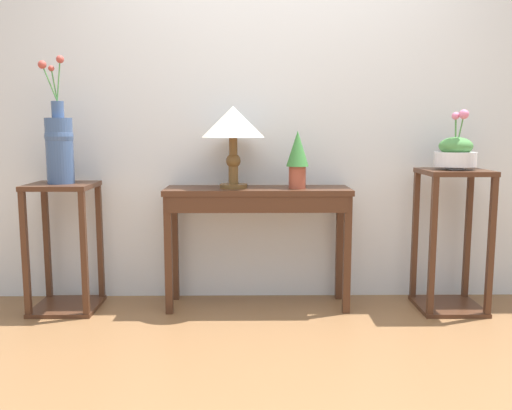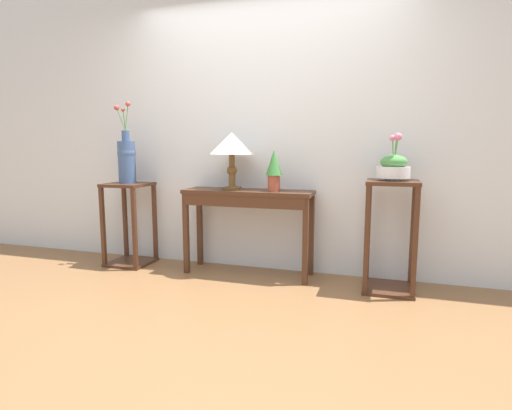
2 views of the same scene
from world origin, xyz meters
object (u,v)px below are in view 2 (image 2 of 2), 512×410
potted_plant_on_console (274,168)px  console_table (247,204)px  pedestal_stand_left (130,224)px  planter_bowl_wide_right (394,167)px  table_lamp (232,146)px  flower_vase_tall_left (127,158)px  pedestal_stand_right (390,236)px

potted_plant_on_console → console_table: bearing=176.6°
pedestal_stand_left → planter_bowl_wide_right: 2.52m
table_lamp → flower_vase_tall_left: flower_vase_tall_left is taller
table_lamp → pedestal_stand_right: 1.56m
console_table → pedestal_stand_right: 1.24m
planter_bowl_wide_right → flower_vase_tall_left: bearing=179.4°
console_table → table_lamp: size_ratio=2.29×
pedestal_stand_right → flower_vase_tall_left: bearing=179.4°
pedestal_stand_right → planter_bowl_wide_right: size_ratio=2.44×
console_table → pedestal_stand_left: bearing=-179.0°
potted_plant_on_console → planter_bowl_wide_right: bearing=-2.0°
pedestal_stand_left → flower_vase_tall_left: flower_vase_tall_left is taller
potted_plant_on_console → flower_vase_tall_left: flower_vase_tall_left is taller
table_lamp → potted_plant_on_console: 0.45m
table_lamp → potted_plant_on_console: table_lamp is taller
console_table → pedestal_stand_left: pedestal_stand_left is taller
console_table → planter_bowl_wide_right: planter_bowl_wide_right is taller
flower_vase_tall_left → planter_bowl_wide_right: 2.45m
pedestal_stand_right → planter_bowl_wide_right: 0.56m
table_lamp → flower_vase_tall_left: size_ratio=0.65×
flower_vase_tall_left → pedestal_stand_right: flower_vase_tall_left is taller
pedestal_stand_right → potted_plant_on_console: bearing=178.1°
pedestal_stand_left → flower_vase_tall_left: (-0.00, 0.00, 0.65)m
table_lamp → pedestal_stand_left: 1.32m
flower_vase_tall_left → planter_bowl_wide_right: flower_vase_tall_left is taller
console_table → table_lamp: (-0.15, 0.02, 0.52)m
potted_plant_on_console → planter_bowl_wide_right: planter_bowl_wide_right is taller
pedestal_stand_left → pedestal_stand_right: 2.45m
potted_plant_on_console → pedestal_stand_right: (0.98, -0.03, -0.53)m
table_lamp → pedestal_stand_right: size_ratio=0.57×
flower_vase_tall_left → pedestal_stand_right: (2.45, -0.03, -0.61)m
pedestal_stand_right → table_lamp: bearing=177.1°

